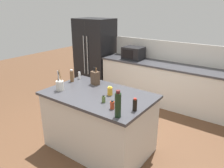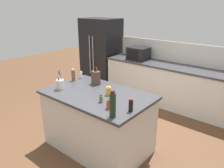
{
  "view_description": "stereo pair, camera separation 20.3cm",
  "coord_description": "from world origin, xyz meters",
  "px_view_note": "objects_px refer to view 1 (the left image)",
  "views": [
    {
      "loc": [
        1.92,
        -2.31,
        2.19
      ],
      "look_at": [
        0.0,
        0.35,
        0.99
      ],
      "focal_mm": 35.0,
      "sensor_mm": 36.0,
      "label": 1
    },
    {
      "loc": [
        2.08,
        -2.19,
        2.19
      ],
      "look_at": [
        0.0,
        0.35,
        0.99
      ],
      "focal_mm": 35.0,
      "sensor_mm": 36.0,
      "label": 2
    }
  ],
  "objects_px": {
    "spice_jar_oregano": "(104,99)",
    "pepper_grinder": "(72,76)",
    "knife_block": "(95,78)",
    "wine_bottle": "(118,105)",
    "spice_jar_paprika": "(112,105)",
    "soy_sauce_bottle": "(135,105)",
    "honey_jar": "(110,91)",
    "salt_shaker": "(79,75)",
    "utensil_crock": "(60,85)",
    "microwave": "(133,53)",
    "refrigerator": "(95,53)"
  },
  "relations": [
    {
      "from": "spice_jar_oregano",
      "to": "utensil_crock",
      "type": "bearing_deg",
      "value": -176.95
    },
    {
      "from": "knife_block",
      "to": "utensil_crock",
      "type": "distance_m",
      "value": 0.59
    },
    {
      "from": "knife_block",
      "to": "honey_jar",
      "type": "distance_m",
      "value": 0.52
    },
    {
      "from": "soy_sauce_bottle",
      "to": "salt_shaker",
      "type": "relative_size",
      "value": 1.28
    },
    {
      "from": "honey_jar",
      "to": "knife_block",
      "type": "bearing_deg",
      "value": 154.44
    },
    {
      "from": "knife_block",
      "to": "wine_bottle",
      "type": "height_order",
      "value": "wine_bottle"
    },
    {
      "from": "utensil_crock",
      "to": "soy_sauce_bottle",
      "type": "relative_size",
      "value": 1.91
    },
    {
      "from": "spice_jar_oregano",
      "to": "honey_jar",
      "type": "bearing_deg",
      "value": 107.58
    },
    {
      "from": "pepper_grinder",
      "to": "soy_sauce_bottle",
      "type": "distance_m",
      "value": 1.47
    },
    {
      "from": "microwave",
      "to": "honey_jar",
      "type": "distance_m",
      "value": 2.31
    },
    {
      "from": "soy_sauce_bottle",
      "to": "honey_jar",
      "type": "bearing_deg",
      "value": 157.97
    },
    {
      "from": "wine_bottle",
      "to": "pepper_grinder",
      "type": "xyz_separation_m",
      "value": [
        -1.35,
        0.58,
        -0.06
      ]
    },
    {
      "from": "utensil_crock",
      "to": "spice_jar_oregano",
      "type": "height_order",
      "value": "utensil_crock"
    },
    {
      "from": "knife_block",
      "to": "honey_jar",
      "type": "relative_size",
      "value": 2.2
    },
    {
      "from": "refrigerator",
      "to": "honey_jar",
      "type": "relative_size",
      "value": 14.02
    },
    {
      "from": "utensil_crock",
      "to": "pepper_grinder",
      "type": "bearing_deg",
      "value": 110.33
    },
    {
      "from": "knife_block",
      "to": "spice_jar_oregano",
      "type": "relative_size",
      "value": 2.83
    },
    {
      "from": "spice_jar_oregano",
      "to": "honey_jar",
      "type": "height_order",
      "value": "honey_jar"
    },
    {
      "from": "utensil_crock",
      "to": "wine_bottle",
      "type": "bearing_deg",
      "value": -8.4
    },
    {
      "from": "microwave",
      "to": "utensil_crock",
      "type": "bearing_deg",
      "value": -86.86
    },
    {
      "from": "utensil_crock",
      "to": "spice_jar_oregano",
      "type": "relative_size",
      "value": 3.12
    },
    {
      "from": "pepper_grinder",
      "to": "salt_shaker",
      "type": "height_order",
      "value": "pepper_grinder"
    },
    {
      "from": "spice_jar_paprika",
      "to": "soy_sauce_bottle",
      "type": "height_order",
      "value": "soy_sauce_bottle"
    },
    {
      "from": "refrigerator",
      "to": "spice_jar_paprika",
      "type": "relative_size",
      "value": 16.32
    },
    {
      "from": "knife_block",
      "to": "pepper_grinder",
      "type": "height_order",
      "value": "knife_block"
    },
    {
      "from": "pepper_grinder",
      "to": "knife_block",
      "type": "bearing_deg",
      "value": 16.45
    },
    {
      "from": "soy_sauce_bottle",
      "to": "honey_jar",
      "type": "relative_size",
      "value": 1.27
    },
    {
      "from": "honey_jar",
      "to": "spice_jar_paprika",
      "type": "bearing_deg",
      "value": -49.95
    },
    {
      "from": "pepper_grinder",
      "to": "soy_sauce_bottle",
      "type": "xyz_separation_m",
      "value": [
        1.43,
        -0.32,
        -0.02
      ]
    },
    {
      "from": "knife_block",
      "to": "wine_bottle",
      "type": "bearing_deg",
      "value": -22.61
    },
    {
      "from": "utensil_crock",
      "to": "pepper_grinder",
      "type": "distance_m",
      "value": 0.42
    },
    {
      "from": "utensil_crock",
      "to": "salt_shaker",
      "type": "bearing_deg",
      "value": 103.74
    },
    {
      "from": "microwave",
      "to": "wine_bottle",
      "type": "height_order",
      "value": "wine_bottle"
    },
    {
      "from": "pepper_grinder",
      "to": "honey_jar",
      "type": "distance_m",
      "value": 0.89
    },
    {
      "from": "microwave",
      "to": "knife_block",
      "type": "distance_m",
      "value": 1.95
    },
    {
      "from": "utensil_crock",
      "to": "soy_sauce_bottle",
      "type": "xyz_separation_m",
      "value": [
        1.29,
        0.08,
        -0.0
      ]
    },
    {
      "from": "refrigerator",
      "to": "soy_sauce_bottle",
      "type": "xyz_separation_m",
      "value": [
        2.67,
        -2.41,
        0.1
      ]
    },
    {
      "from": "spice_jar_oregano",
      "to": "pepper_grinder",
      "type": "distance_m",
      "value": 1.03
    },
    {
      "from": "spice_jar_paprika",
      "to": "pepper_grinder",
      "type": "xyz_separation_m",
      "value": [
        -1.17,
        0.44,
        0.05
      ]
    },
    {
      "from": "spice_jar_paprika",
      "to": "salt_shaker",
      "type": "relative_size",
      "value": 0.87
    },
    {
      "from": "microwave",
      "to": "spice_jar_oregano",
      "type": "relative_size",
      "value": 4.62
    },
    {
      "from": "spice_jar_oregano",
      "to": "spice_jar_paprika",
      "type": "relative_size",
      "value": 0.91
    },
    {
      "from": "pepper_grinder",
      "to": "utensil_crock",
      "type": "bearing_deg",
      "value": -69.67
    },
    {
      "from": "knife_block",
      "to": "spice_jar_paprika",
      "type": "height_order",
      "value": "knife_block"
    },
    {
      "from": "microwave",
      "to": "soy_sauce_bottle",
      "type": "distance_m",
      "value": 2.75
    },
    {
      "from": "spice_jar_paprika",
      "to": "soy_sauce_bottle",
      "type": "xyz_separation_m",
      "value": [
        0.26,
        0.12,
        0.03
      ]
    },
    {
      "from": "utensil_crock",
      "to": "honey_jar",
      "type": "height_order",
      "value": "utensil_crock"
    },
    {
      "from": "pepper_grinder",
      "to": "salt_shaker",
      "type": "distance_m",
      "value": 0.18
    },
    {
      "from": "spice_jar_oregano",
      "to": "refrigerator",
      "type": "bearing_deg",
      "value": 132.12
    },
    {
      "from": "wine_bottle",
      "to": "honey_jar",
      "type": "distance_m",
      "value": 0.67
    }
  ]
}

